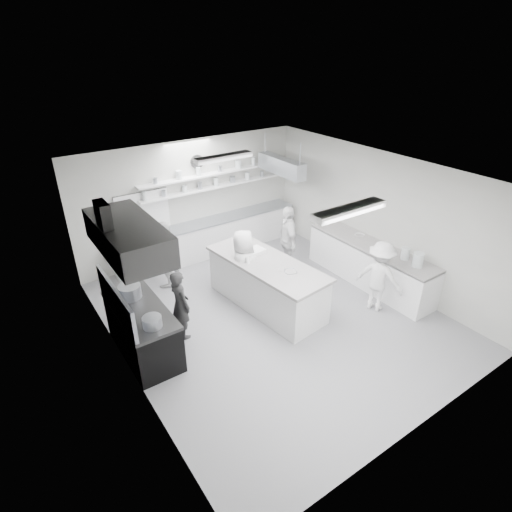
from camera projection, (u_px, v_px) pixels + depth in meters
floor at (272, 315)px, 8.73m from camera, size 6.00×7.00×0.02m
ceiling at (275, 175)px, 7.31m from camera, size 6.00×7.00×0.02m
wall_back at (191, 199)px, 10.57m from camera, size 6.00×0.04×3.00m
wall_front at (432, 352)px, 5.47m from camera, size 6.00×0.04×3.00m
wall_left at (120, 301)px, 6.52m from camera, size 0.04×7.00×3.00m
wall_right at (379, 217)px, 9.52m from camera, size 0.04×7.00×3.00m
stove at (143, 332)px, 7.50m from camera, size 0.80×1.80×0.90m
exhaust_hood at (128, 237)px, 6.61m from camera, size 0.85×2.00×0.50m
back_counter at (210, 238)px, 10.99m from camera, size 5.00×0.60×0.92m
shelf_lower at (218, 186)px, 10.71m from camera, size 4.20×0.26×0.04m
shelf_upper at (217, 173)px, 10.54m from camera, size 4.20×0.26×0.04m
pass_through_window at (143, 212)px, 9.93m from camera, size 1.30×0.04×1.00m
wall_clock at (197, 161)px, 10.20m from camera, size 0.32×0.05×0.32m
right_counter at (369, 264)px, 9.68m from camera, size 0.74×3.30×0.94m
pot_rack at (281, 166)px, 10.39m from camera, size 0.30×1.60×0.40m
light_fixture_front at (349, 210)px, 6.03m from camera, size 1.30×0.25×0.10m
light_fixture_rear at (223, 157)px, 8.66m from camera, size 1.30×0.25×0.10m
prep_island at (266, 284)px, 8.85m from camera, size 1.31×2.80×1.00m
stove_pot at (130, 293)px, 7.55m from camera, size 0.41×0.41×0.29m
cook_stove at (180, 305)px, 7.82m from camera, size 0.39×0.55×1.42m
cook_back at (164, 254)px, 9.44m from camera, size 0.97×0.90×1.59m
cook_island_left at (243, 267)px, 8.85m from camera, size 0.69×0.91×1.66m
cook_island_right at (287, 240)px, 9.95m from camera, size 0.76×1.08×1.71m
cook_right at (379, 276)px, 8.59m from camera, size 0.87×1.14×1.56m
bowl_island_a at (291, 272)px, 8.25m from camera, size 0.31×0.31×0.06m
bowl_island_b at (283, 271)px, 8.31m from camera, size 0.20×0.20×0.05m
bowl_right at (359, 236)px, 9.90m from camera, size 0.29×0.29×0.06m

